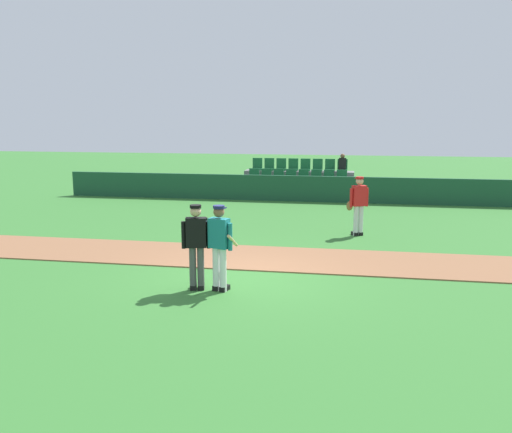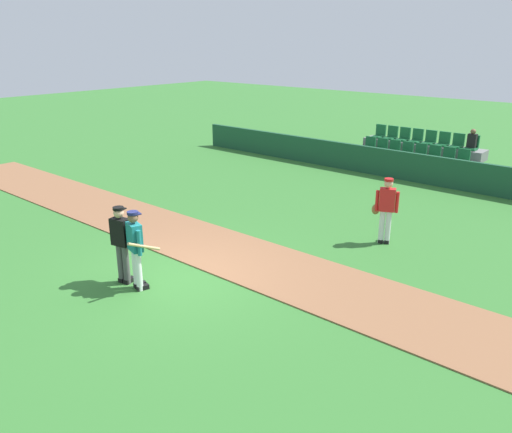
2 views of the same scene
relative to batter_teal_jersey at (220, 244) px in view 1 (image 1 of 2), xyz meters
The scene contains 7 objects.
ground_plane 1.38m from the batter_teal_jersey, 76.72° to the left, with size 80.00×80.00×0.00m, color #33702D.
infield_dirt_path 2.86m from the batter_teal_jersey, 85.17° to the left, with size 28.00×2.35×0.03m, color brown.
dugout_fence 12.14m from the batter_teal_jersey, 88.93° to the left, with size 20.00×0.16×1.08m, color #19472D.
stadium_bleachers 13.59m from the batter_teal_jersey, 88.99° to the left, with size 5.00×2.10×1.90m.
batter_teal_jersey is the anchor object (origin of this frame).
umpire_home_plate 0.49m from the batter_teal_jersey, behind, with size 0.58×0.36×1.76m.
runner_red_jersey 6.43m from the batter_teal_jersey, 64.34° to the left, with size 0.65×0.42×1.76m.
Camera 1 is at (2.32, -11.14, 3.47)m, focal length 37.76 mm.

